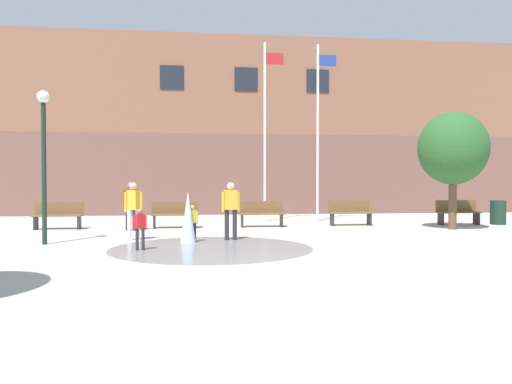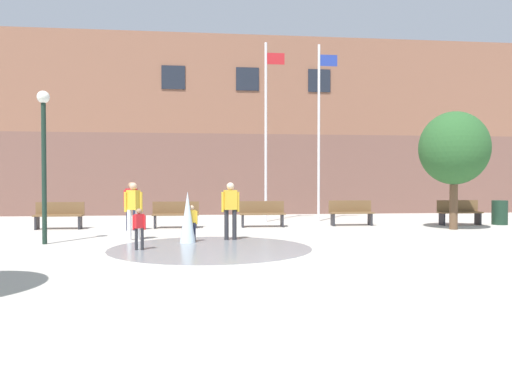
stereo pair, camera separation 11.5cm
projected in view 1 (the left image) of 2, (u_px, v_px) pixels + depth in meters
ground_plane at (336, 277)px, 8.54m from camera, size 100.00×100.00×0.00m
library_building at (240, 131)px, 26.84m from camera, size 36.00×6.05×8.62m
splash_fountain at (198, 230)px, 12.66m from camera, size 4.91×4.91×1.36m
park_bench_far_left at (58, 215)px, 16.78m from camera, size 1.60×0.44×0.91m
park_bench_left_of_flagpoles at (175, 214)px, 17.22m from camera, size 1.60×0.44×0.91m
park_bench_under_left_flagpole at (262, 213)px, 17.62m from camera, size 1.60×0.44×0.91m
park_bench_center at (350, 212)px, 18.21m from camera, size 1.60×0.44×0.91m
park_bench_near_trashcan at (458, 212)px, 18.49m from camera, size 1.60×0.44×0.91m
child_in_fountain at (192, 220)px, 13.28m from camera, size 0.31×0.21×0.99m
adult_near_bench at (231, 206)px, 13.75m from camera, size 0.50×0.26×1.59m
child_running at (140, 226)px, 11.74m from camera, size 0.31×0.22×0.99m
teen_by_trashcan at (133, 206)px, 13.68m from camera, size 0.50×0.36×1.59m
adult_watching at (131, 202)px, 16.30m from camera, size 0.50×0.34×1.59m
flagpole_left at (266, 126)px, 19.81m from camera, size 0.80×0.10×7.11m
flagpole_right at (319, 127)px, 20.07m from camera, size 0.80×0.10×7.09m
lamp_post_left_lane at (44, 144)px, 12.77m from camera, size 0.32×0.32×3.95m
trash_can at (498, 212)px, 18.60m from camera, size 0.56×0.56×0.90m
street_tree_near_building at (453, 149)px, 16.72m from camera, size 2.30×2.30×3.95m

